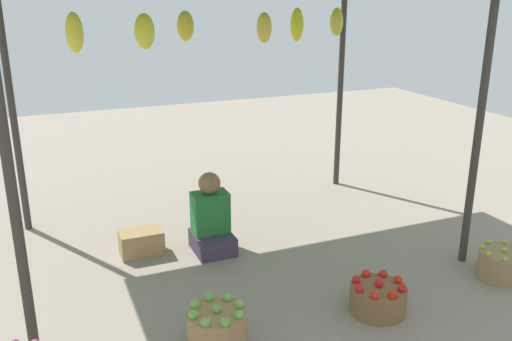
# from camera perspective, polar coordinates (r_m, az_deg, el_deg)

# --- Properties ---
(ground_plane) EXTENTS (14.00, 14.00, 0.00)m
(ground_plane) POSITION_cam_1_polar(r_m,az_deg,el_deg) (5.55, -2.49, -7.47)
(ground_plane) COLOR gray
(vendor_person) EXTENTS (0.36, 0.44, 0.78)m
(vendor_person) POSITION_cam_1_polar(r_m,az_deg,el_deg) (5.31, -4.64, -5.22)
(vendor_person) COLOR #413448
(vendor_person) RESTS_ON ground
(basket_green_apples) EXTENTS (0.42, 0.42, 0.34)m
(basket_green_apples) POSITION_cam_1_polar(r_m,az_deg,el_deg) (4.03, -4.00, -15.87)
(basket_green_apples) COLOR #A77C51
(basket_green_apples) RESTS_ON ground
(basket_red_tomatoes) EXTENTS (0.44, 0.44, 0.28)m
(basket_red_tomatoes) POSITION_cam_1_polar(r_m,az_deg,el_deg) (4.52, 12.44, -12.67)
(basket_red_tomatoes) COLOR brown
(basket_red_tomatoes) RESTS_ON ground
(basket_limes) EXTENTS (0.41, 0.41, 0.28)m
(basket_limes) POSITION_cam_1_polar(r_m,az_deg,el_deg) (5.34, 24.04, -8.79)
(basket_limes) COLOR #9E7A50
(basket_limes) RESTS_ON ground
(wooden_crate_near_vendor) EXTENTS (0.40, 0.25, 0.23)m
(wooden_crate_near_vendor) POSITION_cam_1_polar(r_m,az_deg,el_deg) (5.39, -11.71, -7.29)
(wooden_crate_near_vendor) COLOR #A27D4D
(wooden_crate_near_vendor) RESTS_ON ground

